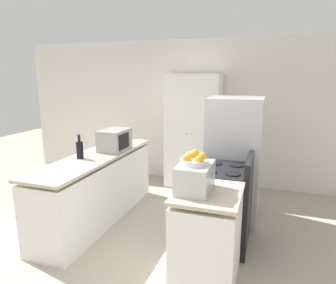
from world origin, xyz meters
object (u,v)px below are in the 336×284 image
(wine_bottle, at_px, (80,149))
(fruit_bowl, at_px, (194,160))
(pantry_cabinet, at_px, (193,132))
(toaster_oven, at_px, (195,177))
(microwave, at_px, (115,140))
(refrigerator, at_px, (234,158))
(stove, at_px, (222,205))

(wine_bottle, xyz_separation_m, fruit_bowl, (1.66, -0.62, 0.18))
(pantry_cabinet, xyz_separation_m, wine_bottle, (-1.00, -1.91, 0.04))
(fruit_bowl, bearing_deg, toaster_oven, 86.40)
(pantry_cabinet, height_order, wine_bottle, pantry_cabinet)
(pantry_cabinet, xyz_separation_m, microwave, (-0.80, -1.37, 0.07))
(wine_bottle, distance_m, fruit_bowl, 1.78)
(refrigerator, bearing_deg, microwave, -166.45)
(toaster_oven, bearing_deg, refrigerator, 83.43)
(toaster_oven, xyz_separation_m, fruit_bowl, (-0.00, -0.02, 0.17))
(pantry_cabinet, height_order, microwave, pantry_cabinet)
(pantry_cabinet, distance_m, microwave, 1.59)
(fruit_bowl, bearing_deg, pantry_cabinet, 104.57)
(stove, height_order, microwave, microwave)
(microwave, xyz_separation_m, fruit_bowl, (1.45, -1.16, 0.15))
(stove, bearing_deg, toaster_oven, -100.70)
(refrigerator, bearing_deg, pantry_cabinet, 130.54)
(pantry_cabinet, bearing_deg, refrigerator, -49.46)
(microwave, height_order, toaster_oven, microwave)
(toaster_oven, bearing_deg, wine_bottle, 159.97)
(refrigerator, bearing_deg, stove, -92.41)
(microwave, distance_m, toaster_oven, 1.85)
(pantry_cabinet, relative_size, stove, 1.85)
(toaster_oven, bearing_deg, pantry_cabinet, 104.69)
(pantry_cabinet, relative_size, fruit_bowl, 7.78)
(microwave, distance_m, wine_bottle, 0.58)
(microwave, distance_m, fruit_bowl, 1.87)
(refrigerator, relative_size, wine_bottle, 5.40)
(pantry_cabinet, bearing_deg, toaster_oven, -75.31)
(pantry_cabinet, xyz_separation_m, fruit_bowl, (0.66, -2.53, 0.22))
(stove, bearing_deg, wine_bottle, -174.96)
(pantry_cabinet, distance_m, stove, 2.00)
(microwave, relative_size, toaster_oven, 1.11)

